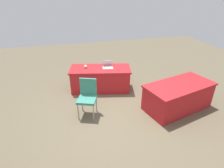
{
  "coord_description": "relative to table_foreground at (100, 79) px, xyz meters",
  "views": [
    {
      "loc": [
        1.01,
        3.8,
        2.93
      ],
      "look_at": [
        -0.01,
        0.03,
        0.9
      ],
      "focal_mm": 29.92,
      "sensor_mm": 36.0,
      "label": 1
    }
  ],
  "objects": [
    {
      "name": "ground_plane",
      "position": [
        0.02,
        1.42,
        -0.36
      ],
      "size": [
        14.4,
        14.4,
        0.0
      ],
      "primitive_type": "plane",
      "color": "brown"
    },
    {
      "name": "table_foreground",
      "position": [
        0.0,
        0.0,
        0.0
      ],
      "size": [
        1.98,
        1.18,
        0.72
      ],
      "rotation": [
        0.0,
        0.0,
        -0.23
      ],
      "color": "#AD1E23",
      "rests_on": "ground"
    },
    {
      "name": "table_mid_left",
      "position": [
        -1.76,
        1.59,
        0.0
      ],
      "size": [
        1.97,
        1.29,
        0.72
      ],
      "rotation": [
        0.0,
        0.0,
        0.24
      ],
      "color": "#AD1E23",
      "rests_on": "ground"
    },
    {
      "name": "chair_tucked_left",
      "position": [
        0.59,
        1.24,
        0.19
      ],
      "size": [
        0.57,
        0.57,
        0.96
      ],
      "rotation": [
        0.0,
        0.0,
        -0.38
      ],
      "color": "#9E9993",
      "rests_on": "ground"
    },
    {
      "name": "laptop_silver",
      "position": [
        -0.24,
        0.0,
        0.4
      ],
      "size": [
        0.36,
        0.34,
        0.21
      ],
      "rotation": [
        0.0,
        0.0,
        -0.17
      ],
      "color": "silver",
      "rests_on": "table_foreground"
    },
    {
      "name": "yarn_ball",
      "position": [
        0.43,
        -0.13,
        0.41
      ],
      "size": [
        0.1,
        0.1,
        0.1
      ],
      "primitive_type": "sphere",
      "color": "beige",
      "rests_on": "table_foreground"
    },
    {
      "name": "scissors_red",
      "position": [
        -0.5,
        0.26,
        0.36
      ],
      "size": [
        0.1,
        0.18,
        0.01
      ],
      "primitive_type": "cube",
      "rotation": [
        0.0,
        0.0,
        1.97
      ],
      "color": "red",
      "rests_on": "table_foreground"
    }
  ]
}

